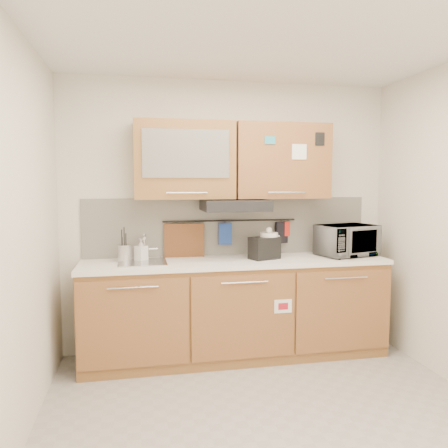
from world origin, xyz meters
name	(u,v)px	position (x,y,z in m)	size (l,w,h in m)	color
floor	(275,424)	(0.00, 0.00, 0.00)	(3.20, 3.20, 0.00)	#9E9993
ceiling	(279,25)	(0.00, 0.00, 2.60)	(3.20, 3.20, 0.00)	white
wall_back	(229,216)	(0.00, 1.50, 1.30)	(3.20, 3.20, 0.00)	silver
wall_left	(12,240)	(-1.60, 0.00, 1.30)	(3.00, 3.00, 0.00)	silver
base_cabinet	(236,314)	(0.00, 1.19, 0.41)	(2.80, 0.64, 0.88)	brown
countertop	(236,262)	(0.00, 1.19, 0.90)	(2.82, 0.62, 0.04)	white
backsplash	(230,226)	(0.00, 1.49, 1.20)	(2.80, 0.02, 0.56)	silver
upper_cabinets	(233,161)	(0.00, 1.32, 1.83)	(1.82, 0.37, 0.70)	brown
range_hood	(235,205)	(0.00, 1.25, 1.42)	(0.60, 0.46, 0.10)	black
sink	(143,262)	(-0.85, 1.21, 0.92)	(0.42, 0.40, 0.26)	silver
utensil_rail	(230,221)	(0.00, 1.45, 1.26)	(0.02, 0.02, 1.30)	black
utensil_crock	(124,253)	(-1.01, 1.27, 1.00)	(0.17, 0.17, 0.31)	#AEAFB3
kettle	(269,246)	(0.32, 1.21, 1.04)	(0.22, 0.21, 0.29)	silver
toaster	(264,248)	(0.27, 1.18, 1.02)	(0.31, 0.25, 0.21)	black
microwave	(347,240)	(1.11, 1.21, 1.07)	(0.54, 0.37, 0.30)	#999999
soap_bottle	(141,250)	(-0.86, 1.30, 1.02)	(0.09, 0.09, 0.20)	#999999
cutting_board	(184,248)	(-0.45, 1.44, 1.01)	(0.38, 0.03, 0.47)	brown
oven_mitt	(225,234)	(-0.05, 1.44, 1.14)	(0.13, 0.03, 0.21)	#214099
dark_pouch	(281,233)	(0.52, 1.44, 1.13)	(0.14, 0.04, 0.21)	black
pot_holder	(284,229)	(0.55, 1.44, 1.17)	(0.12, 0.02, 0.14)	red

